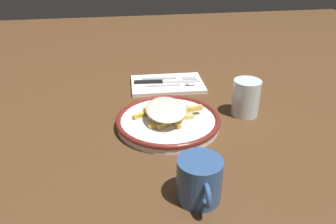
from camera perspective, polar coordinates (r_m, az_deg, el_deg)
ground_plane at (r=0.84m, az=0.00°, el=-2.34°), size 2.60×2.60×0.00m
plate at (r=0.83m, az=0.00°, el=-1.55°), size 0.26×0.26×0.03m
fries_heap at (r=0.82m, az=-0.27°, el=0.14°), size 0.15×0.18×0.04m
napkin at (r=1.06m, az=-0.11°, el=4.83°), size 0.16×0.23×0.01m
fork at (r=1.08m, az=0.30°, el=5.82°), size 0.03×0.18×0.00m
knife at (r=1.05m, az=-1.14°, el=5.24°), size 0.04×0.21×0.01m
spoon at (r=1.03m, az=2.07°, el=4.78°), size 0.03×0.15×0.01m
water_glass at (r=0.89m, az=13.30°, el=2.42°), size 0.07×0.07×0.10m
coffee_mug at (r=0.60m, az=5.46°, el=-11.60°), size 0.11×0.08×0.08m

